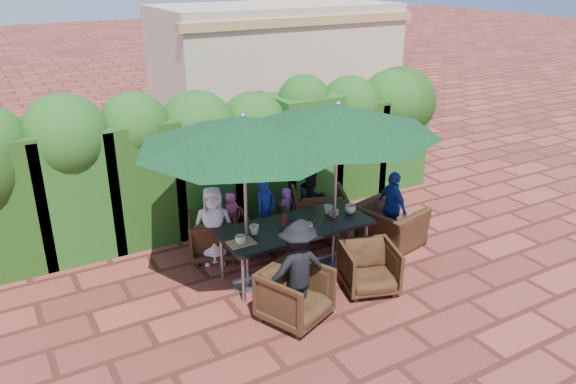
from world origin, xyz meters
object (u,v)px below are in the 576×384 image
chair_far_mid (265,227)px  umbrella_left (243,132)px  chair_near_left (295,292)px  chair_end_right (390,219)px  chair_far_right (318,210)px  chair_far_left (213,234)px  dining_table (295,230)px  chair_near_right (369,266)px  umbrella_right (338,119)px

chair_far_mid → umbrella_left: bearing=60.2°
chair_near_left → chair_end_right: size_ratio=0.80×
chair_far_right → chair_far_left: bearing=19.5°
dining_table → chair_near_left: 1.19m
chair_far_right → chair_near_right: 1.81m
umbrella_right → chair_near_right: size_ratio=3.85×
chair_far_right → chair_end_right: bearing=158.1°
dining_table → chair_far_right: size_ratio=2.53×
dining_table → umbrella_right: (0.61, -0.07, 1.54)m
dining_table → chair_far_mid: (-0.02, 0.88, -0.32)m
dining_table → umbrella_right: 1.66m
dining_table → chair_far_right: chair_far_right is taller
dining_table → chair_far_mid: bearing=91.4°
umbrella_right → chair_near_left: size_ratio=3.62×
chair_far_mid → chair_far_left: bearing=-0.7°
dining_table → chair_far_mid: 0.94m
umbrella_left → chair_end_right: (2.52, 0.05, -1.79)m
chair_near_right → chair_far_mid: bearing=128.6°
umbrella_right → chair_near_right: 2.03m
chair_near_left → chair_end_right: (2.35, 1.04, 0.04)m
chair_far_right → chair_near_right: bearing=104.1°
umbrella_right → chair_near_right: bearing=-88.0°
umbrella_right → chair_far_mid: (-0.63, 0.95, -1.86)m
umbrella_right → chair_far_right: bearing=70.0°
chair_far_mid → chair_near_right: 1.89m
umbrella_left → dining_table: bearing=-0.2°
chair_far_left → chair_end_right: bearing=179.7°
umbrella_right → chair_end_right: bearing=5.9°
chair_far_left → chair_far_right: (1.79, -0.15, 0.07)m
chair_far_mid → chair_far_right: size_ratio=0.82×
dining_table → chair_far_left: (-0.83, 1.03, -0.31)m
chair_far_mid → chair_near_right: size_ratio=0.97×
chair_far_mid → chair_end_right: 1.97m
umbrella_right → chair_far_left: size_ratio=3.84×
umbrella_left → chair_end_right: size_ratio=2.86×
umbrella_left → umbrella_right: same height
umbrella_right → chair_end_right: size_ratio=2.90×
chair_end_right → chair_near_left: bearing=101.2°
umbrella_right → chair_far_left: umbrella_right is taller
chair_far_mid → chair_near_left: 1.96m
dining_table → chair_near_left: bearing=-120.4°
umbrella_right → chair_end_right: (1.15, 0.12, -1.79)m
umbrella_right → chair_far_mid: umbrella_right is taller
dining_table → chair_end_right: chair_end_right is taller
chair_far_left → chair_near_left: chair_near_left is taller
umbrella_left → chair_near_right: bearing=-32.7°
chair_near_right → chair_near_left: bearing=-157.3°
chair_far_right → chair_end_right: (0.80, -0.84, -0.01)m
dining_table → umbrella_right: bearing=-6.4°
dining_table → chair_far_left: 1.36m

